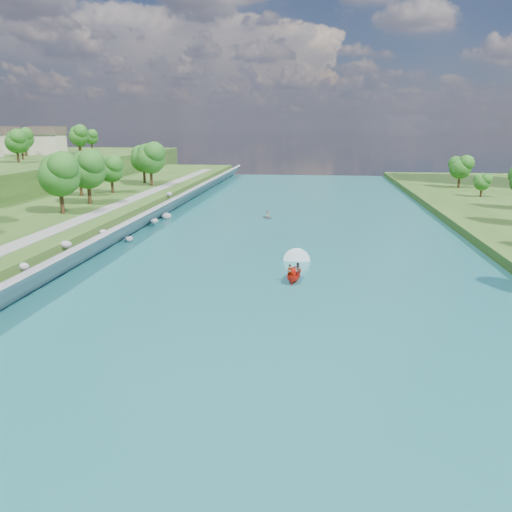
# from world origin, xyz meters

# --- Properties ---
(ground) EXTENTS (260.00, 260.00, 0.00)m
(ground) POSITION_xyz_m (0.00, 0.00, 0.00)
(ground) COLOR #2D5119
(ground) RESTS_ON ground
(river_water) EXTENTS (55.00, 240.00, 0.10)m
(river_water) POSITION_xyz_m (0.00, 20.00, 0.05)
(river_water) COLOR #1B6567
(river_water) RESTS_ON ground
(ridge_west) EXTENTS (60.00, 120.00, 9.00)m
(ridge_west) POSITION_xyz_m (-82.50, 95.00, 4.50)
(ridge_west) COLOR #2D5119
(ridge_west) RESTS_ON ground
(riprap_bank) EXTENTS (4.35, 236.00, 4.35)m
(riprap_bank) POSITION_xyz_m (-25.84, 19.54, 1.79)
(riprap_bank) COLOR slate
(riprap_bank) RESTS_ON ground
(riverside_path) EXTENTS (3.00, 200.00, 0.10)m
(riverside_path) POSITION_xyz_m (-32.50, 20.00, 3.55)
(riverside_path) COLOR gray
(riverside_path) RESTS_ON berm_west
(ridge_houses) EXTENTS (29.50, 29.50, 8.40)m
(ridge_houses) POSITION_xyz_m (-88.67, 100.00, 13.31)
(ridge_houses) COLOR beige
(ridge_houses) RESTS_ON ridge_west
(trees_ridge) EXTENTS (18.12, 66.63, 10.45)m
(trees_ridge) POSITION_xyz_m (-73.45, 99.31, 13.57)
(trees_ridge) COLOR #214F15
(trees_ridge) RESTS_ON ridge_west
(motorboat) EXTENTS (3.60, 18.81, 2.11)m
(motorboat) POSITION_xyz_m (1.30, 12.60, 0.76)
(motorboat) COLOR red
(motorboat) RESTS_ON river_water
(raft) EXTENTS (3.00, 3.17, 1.49)m
(raft) POSITION_xyz_m (-5.69, 51.21, 0.43)
(raft) COLOR gray
(raft) RESTS_ON river_water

